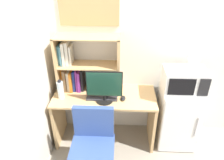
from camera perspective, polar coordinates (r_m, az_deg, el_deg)
The scene contains 12 objects.
wall_back at distance 2.99m, azimuth 23.86°, elevation 7.76°, with size 6.40×0.04×2.60m, color silver.
desk at distance 2.91m, azimuth -1.96°, elevation -7.76°, with size 1.33×0.58×0.75m.
hutch_bookshelf at distance 2.78m, azimuth -8.94°, elevation 3.73°, with size 0.80×0.30×0.75m.
monitor at distance 2.56m, azimuth -2.09°, elevation -1.69°, with size 0.44×0.21×0.41m.
keyboard at distance 2.71m, azimuth -2.71°, elevation -4.79°, with size 0.39×0.12×0.02m, color #333338.
computer_mouse at distance 2.69m, azimuth 3.01°, elevation -4.87°, with size 0.06×0.11×0.04m, color black.
water_bottle at distance 2.74m, azimuth -13.61°, elevation -2.57°, with size 0.08×0.08×0.26m.
mini_fridge at distance 3.06m, azimuth 17.08°, elevation -9.39°, with size 0.50×0.49×0.86m.
microwave at distance 2.75m, azimuth 18.80°, elevation -0.04°, with size 0.51×0.34×0.28m.
desk_fan at distance 2.65m, azimuth 21.10°, elevation 4.93°, with size 0.15×0.11×0.23m.
desk_chair at distance 2.52m, azimuth -5.07°, elevation -18.79°, with size 0.54×0.54×0.92m.
wall_corkboard at distance 2.65m, azimuth -6.24°, elevation 18.73°, with size 0.72×0.02×0.43m, color tan.
Camera 1 is at (-0.68, -2.58, 2.29)m, focal length 34.14 mm.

